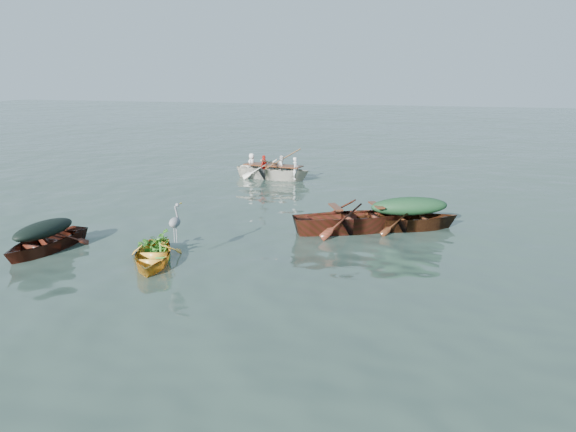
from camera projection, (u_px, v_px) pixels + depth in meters
name	position (u px, v px, depth m)	size (l,w,h in m)	color
ground	(275.00, 257.00, 13.53)	(140.00, 140.00, 0.00)	#2E4037
yellow_dinghy	(153.00, 264.00, 13.07)	(1.23, 2.84, 0.74)	gold
dark_covered_boat	(46.00, 251.00, 13.99)	(1.26, 3.39, 0.83)	#44160F
green_tarp_boat	(408.00, 229.00, 15.96)	(1.26, 4.05, 0.92)	#472A10
open_wooden_boat	(355.00, 231.00, 15.76)	(1.52, 4.89, 1.17)	#5E2117
rowed_boat	(273.00, 179.00, 23.66)	(1.37, 4.56, 1.10)	silver
dark_tarp_cover	(43.00, 227.00, 13.84)	(0.69, 1.86, 0.40)	black
green_tarp_cover	(409.00, 205.00, 15.78)	(0.69, 2.23, 0.52)	#16381D
thwart_benches	(356.00, 210.00, 15.61)	(0.91, 2.45, 0.04)	#472010
heron	(175.00, 228.00, 12.96)	(0.28, 0.40, 0.92)	gray
dinghy_weeds	(155.00, 230.00, 13.44)	(0.70, 0.90, 0.60)	#2F701D
rowers	(273.00, 157.00, 23.43)	(1.23, 3.19, 0.76)	silver
oars	(273.00, 165.00, 23.52)	(2.60, 0.60, 0.06)	#966339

